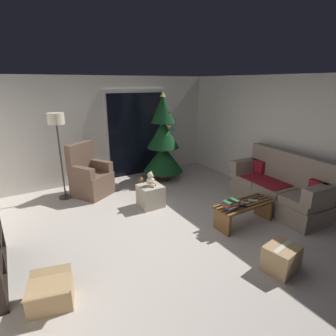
{
  "coord_description": "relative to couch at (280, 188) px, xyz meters",
  "views": [
    {
      "loc": [
        -2.0,
        -3.28,
        2.35
      ],
      "look_at": [
        0.4,
        0.7,
        0.85
      ],
      "focal_mm": 28.52,
      "sensor_mm": 36.0,
      "label": 1
    }
  ],
  "objects": [
    {
      "name": "patio_door_glass",
      "position": [
        -1.49,
        3.27,
        0.65
      ],
      "size": [
        1.5,
        0.02,
        2.1
      ],
      "primitive_type": "cube",
      "color": "black",
      "rests_on": "ground"
    },
    {
      "name": "book_stack",
      "position": [
        -1.44,
        -0.17,
        0.08
      ],
      "size": [
        0.26,
        0.18,
        0.14
      ],
      "color": "#285684",
      "rests_on": "coffee_table"
    },
    {
      "name": "cardboard_box_taped_mid_floor",
      "position": [
        -1.54,
        -1.22,
        -0.23
      ],
      "size": [
        0.48,
        0.42,
        0.35
      ],
      "color": "tan",
      "rests_on": "ground"
    },
    {
      "name": "remote_white",
      "position": [
        -0.91,
        -0.15,
        0.01
      ],
      "size": [
        0.15,
        0.14,
        0.02
      ],
      "primitive_type": "cube",
      "rotation": [
        0.0,
        0.0,
        3.99
      ],
      "color": "silver",
      "rests_on": "coffee_table"
    },
    {
      "name": "teddy_bear_cream",
      "position": [
        -2.11,
        1.33,
        0.15
      ],
      "size": [
        0.21,
        0.22,
        0.29
      ],
      "color": "beige",
      "rests_on": "ottoman"
    },
    {
      "name": "ottoman",
      "position": [
        -2.12,
        1.33,
        -0.18
      ],
      "size": [
        0.44,
        0.44,
        0.43
      ],
      "primitive_type": "cube",
      "color": "#B2A893",
      "rests_on": "ground"
    },
    {
      "name": "remote_black",
      "position": [
        -1.23,
        -0.19,
        0.01
      ],
      "size": [
        0.14,
        0.14,
        0.02
      ],
      "primitive_type": "cube",
      "rotation": [
        0.0,
        0.0,
        0.75
      ],
      "color": "black",
      "rests_on": "coffee_table"
    },
    {
      "name": "floor_lamp",
      "position": [
        -3.49,
        2.63,
        1.11
      ],
      "size": [
        0.32,
        0.32,
        1.78
      ],
      "color": "#2D2D30",
      "rests_on": "ground"
    },
    {
      "name": "couch",
      "position": [
        0.0,
        0.0,
        0.0
      ],
      "size": [
        0.93,
        1.99,
        1.08
      ],
      "color": "gray",
      "rests_on": "ground"
    },
    {
      "name": "coffee_table",
      "position": [
        -1.08,
        -0.13,
        -0.13
      ],
      "size": [
        1.1,
        0.4,
        0.4
      ],
      "color": "brown",
      "rests_on": "ground"
    },
    {
      "name": "christmas_tree",
      "position": [
        -1.13,
        2.55,
        0.55
      ],
      "size": [
        0.99,
        0.99,
        2.15
      ],
      "color": "#4C1E19",
      "rests_on": "ground"
    },
    {
      "name": "wall_right",
      "position": [
        0.54,
        0.3,
        0.85
      ],
      "size": [
        0.12,
        6.0,
        2.5
      ],
      "primitive_type": "cube",
      "color": "silver",
      "rests_on": "ground"
    },
    {
      "name": "wall_back",
      "position": [
        -2.32,
        3.36,
        0.85
      ],
      "size": [
        5.72,
        0.12,
        2.5
      ],
      "primitive_type": "cube",
      "color": "silver",
      "rests_on": "ground"
    },
    {
      "name": "cell_phone",
      "position": [
        -1.45,
        -0.17,
        0.15
      ],
      "size": [
        0.08,
        0.15,
        0.01
      ],
      "primitive_type": "cube",
      "rotation": [
        0.0,
        0.0,
        0.09
      ],
      "color": "black",
      "rests_on": "book_stack"
    },
    {
      "name": "armchair",
      "position": [
        -2.97,
        2.53,
        0.0
      ],
      "size": [
        0.94,
        0.94,
        1.13
      ],
      "color": "brown",
      "rests_on": "ground"
    },
    {
      "name": "cardboard_box_open_near_shelf",
      "position": [
        -4.21,
        -0.31,
        -0.26
      ],
      "size": [
        0.55,
        0.59,
        0.33
      ],
      "color": "tan",
      "rests_on": "ground"
    },
    {
      "name": "ground_plane",
      "position": [
        -2.32,
        0.3,
        -0.4
      ],
      "size": [
        7.0,
        7.0,
        0.0
      ],
      "primitive_type": "plane",
      "color": "#BCB2A8"
    },
    {
      "name": "teddy_bear_chestnut_by_tree",
      "position": [
        -1.89,
        2.27,
        -0.28
      ],
      "size": [
        0.21,
        0.22,
        0.29
      ],
      "color": "brown",
      "rests_on": "ground"
    },
    {
      "name": "remote_graphite",
      "position": [
        -0.73,
        -0.06,
        0.01
      ],
      "size": [
        0.14,
        0.14,
        0.02
      ],
      "primitive_type": "cube",
      "rotation": [
        0.0,
        0.0,
        2.4
      ],
      "color": "#333338",
      "rests_on": "coffee_table"
    },
    {
      "name": "patio_door_frame",
      "position": [
        -1.49,
        3.29,
        0.7
      ],
      "size": [
        1.6,
        0.02,
        2.2
      ],
      "primitive_type": "cube",
      "color": "silver",
      "rests_on": "ground"
    },
    {
      "name": "remote_silver",
      "position": [
        -1.1,
        -0.13,
        0.01
      ],
      "size": [
        0.13,
        0.15,
        0.02
      ],
      "primitive_type": "cube",
      "rotation": [
        0.0,
        0.0,
        3.84
      ],
      "color": "#ADADB2",
      "rests_on": "coffee_table"
    }
  ]
}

